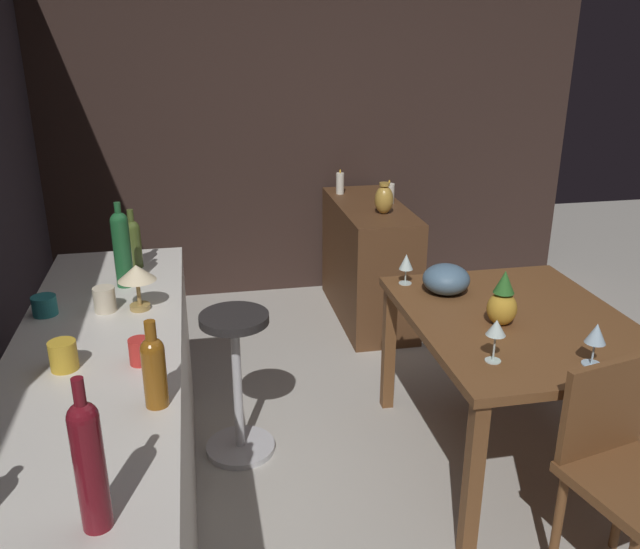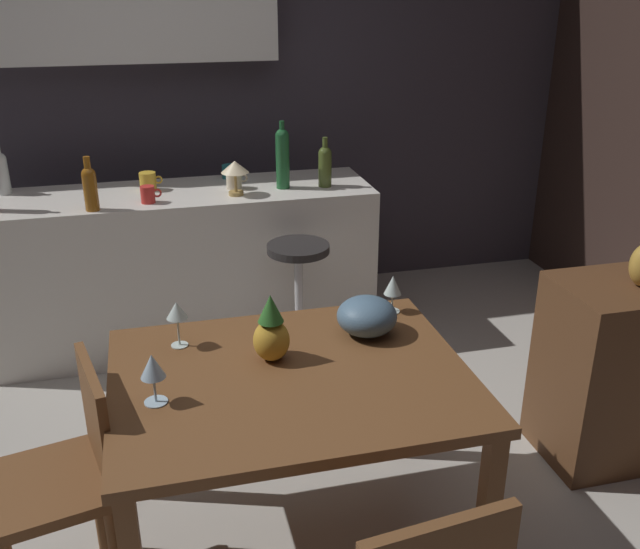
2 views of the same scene
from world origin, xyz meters
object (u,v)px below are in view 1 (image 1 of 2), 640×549
at_px(pineapple_centerpiece, 503,302).
at_px(wine_bottle_green, 122,246).
at_px(wine_bottle_ruby, 89,461).
at_px(wine_glass_right, 406,263).
at_px(vase_brass, 384,199).
at_px(cup_red, 140,351).
at_px(pillar_candle_short, 389,194).
at_px(wine_bottle_olive, 133,241).
at_px(wine_glass_center, 496,329).
at_px(wine_glass_left, 596,335).
at_px(chair_near_window, 623,469).
at_px(fruit_bowl, 446,279).
at_px(wine_bottle_amber, 154,368).
at_px(dining_table, 518,335).
at_px(pillar_candle_tall, 340,183).
at_px(sideboard_cabinet, 369,262).
at_px(counter_lamp, 137,276).
at_px(cup_cream, 105,299).
at_px(cup_teal, 45,305).
at_px(cup_mustard, 63,355).
at_px(bar_stool, 237,380).

xyz_separation_m(pineapple_centerpiece, wine_bottle_green, (0.36, 1.59, 0.23)).
height_order(wine_bottle_green, wine_bottle_ruby, wine_bottle_ruby).
height_order(wine_glass_right, vase_brass, vase_brass).
height_order(wine_bottle_green, cup_red, wine_bottle_green).
height_order(wine_glass_right, pillar_candle_short, pillar_candle_short).
bearing_deg(wine_bottle_olive, wine_bottle_ruby, -178.97).
height_order(wine_glass_center, wine_bottle_olive, wine_bottle_olive).
distance_m(wine_glass_left, wine_glass_right, 1.04).
xyz_separation_m(chair_near_window, fruit_bowl, (1.10, 0.26, 0.32)).
bearing_deg(wine_glass_center, wine_glass_right, 5.52).
distance_m(wine_bottle_amber, cup_red, 0.29).
bearing_deg(wine_bottle_green, wine_bottle_amber, -170.48).
bearing_deg(chair_near_window, pillar_candle_short, 2.96).
height_order(dining_table, wine_bottle_amber, wine_bottle_amber).
bearing_deg(wine_glass_center, wine_bottle_amber, 105.23).
height_order(chair_near_window, pillar_candle_short, pillar_candle_short).
distance_m(wine_bottle_green, pillar_candle_tall, 2.21).
xyz_separation_m(wine_glass_left, pineapple_centerpiece, (0.41, 0.18, -0.02)).
bearing_deg(chair_near_window, wine_bottle_green, 58.24).
distance_m(wine_glass_left, wine_bottle_ruby, 1.88).
bearing_deg(chair_near_window, wine_bottle_ruby, 104.18).
relative_size(wine_glass_left, wine_bottle_ruby, 0.45).
bearing_deg(wine_glass_right, wine_glass_center, -174.48).
distance_m(wine_glass_center, cup_red, 1.31).
height_order(sideboard_cabinet, counter_lamp, counter_lamp).
xyz_separation_m(wine_glass_left, wine_bottle_olive, (1.00, 1.75, 0.16)).
distance_m(pineapple_centerpiece, cup_cream, 1.65).
distance_m(counter_lamp, vase_brass, 2.04).
bearing_deg(cup_teal, cup_mustard, -162.73).
bearing_deg(cup_red, wine_bottle_amber, -167.07).
bearing_deg(vase_brass, wine_glass_right, 170.11).
bearing_deg(vase_brass, wine_bottle_olive, 122.72).
relative_size(bar_stool, wine_bottle_olive, 2.64).
bearing_deg(wine_glass_left, chair_near_window, 174.25).
bearing_deg(bar_stool, cup_mustard, 140.04).
relative_size(wine_bottle_green, pillar_candle_tall, 2.10).
relative_size(bar_stool, cup_red, 6.75).
height_order(wine_glass_center, wine_bottle_amber, wine_bottle_amber).
relative_size(chair_near_window, cup_mustard, 6.88).
distance_m(wine_bottle_amber, pillar_candle_tall, 3.00).
height_order(dining_table, wine_bottle_olive, wine_bottle_olive).
bearing_deg(wine_glass_right, pillar_candle_tall, -0.55).
distance_m(cup_red, cup_mustard, 0.24).
relative_size(wine_glass_center, counter_lamp, 0.94).
distance_m(fruit_bowl, cup_mustard, 1.79).
height_order(pineapple_centerpiece, cup_teal, pineapple_centerpiece).
bearing_deg(wine_glass_right, wine_bottle_amber, 135.60).
distance_m(pillar_candle_short, vase_brass, 0.26).
height_order(cup_red, counter_lamp, counter_lamp).
height_order(dining_table, counter_lamp, counter_lamp).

